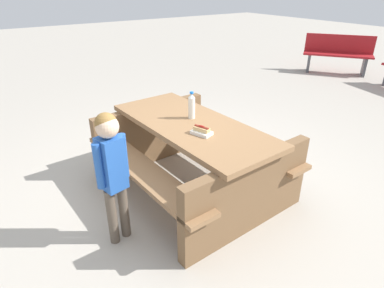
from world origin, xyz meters
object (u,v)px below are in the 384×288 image
at_px(soda_bottle, 192,106).
at_px(child_in_coat, 112,164).
at_px(picnic_table, 192,151).
at_px(hotdog_tray, 202,131).
at_px(park_bench_mid, 338,53).

relative_size(soda_bottle, child_in_coat, 0.24).
distance_m(picnic_table, soda_bottle, 0.45).
distance_m(soda_bottle, hotdog_tray, 0.40).
bearing_deg(hotdog_tray, picnic_table, 163.45).
relative_size(picnic_table, soda_bottle, 6.93).
distance_m(child_in_coat, park_bench_mid, 6.85).
bearing_deg(child_in_coat, park_bench_mid, 109.52).
height_order(picnic_table, hotdog_tray, hotdog_tray).
distance_m(hotdog_tray, child_in_coat, 0.84).
xyz_separation_m(hotdog_tray, child_in_coat, (-0.00, -0.84, -0.06)).
height_order(soda_bottle, child_in_coat, child_in_coat).
relative_size(picnic_table, hotdog_tray, 9.06).
bearing_deg(soda_bottle, child_in_coat, -70.04).
bearing_deg(picnic_table, hotdog_tray, -16.55).
bearing_deg(picnic_table, park_bench_mid, 110.17).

